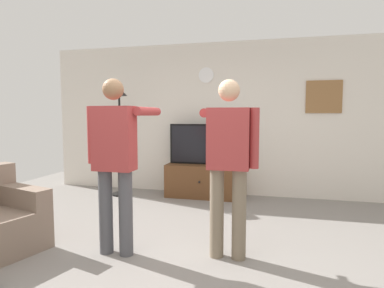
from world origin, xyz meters
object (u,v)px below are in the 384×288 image
(television, at_px, (203,144))
(person_standing_nearer_couch, at_px, (229,158))
(wall_clock, at_px, (206,75))
(tv_stand, at_px, (203,181))
(floor_lamp, at_px, (120,119))
(framed_picture, at_px, (324,97))
(person_standing_nearer_lamp, at_px, (115,156))

(television, height_order, person_standing_nearer_couch, person_standing_nearer_couch)
(person_standing_nearer_couch, bearing_deg, wall_clock, 106.17)
(tv_stand, bearing_deg, floor_lamp, -171.31)
(tv_stand, bearing_deg, framed_picture, 8.51)
(framed_picture, height_order, floor_lamp, framed_picture)
(tv_stand, distance_m, framed_picture, 2.46)
(framed_picture, bearing_deg, person_standing_nearer_lamp, -130.04)
(television, relative_size, wall_clock, 4.39)
(tv_stand, xyz_separation_m, person_standing_nearer_lamp, (-0.37, -2.49, 0.73))
(framed_picture, bearing_deg, television, -172.82)
(person_standing_nearer_lamp, xyz_separation_m, person_standing_nearer_couch, (1.12, 0.18, -0.01))
(wall_clock, distance_m, framed_picture, 2.01)
(television, relative_size, floor_lamp, 0.62)
(wall_clock, bearing_deg, television, -90.00)
(television, xyz_separation_m, person_standing_nearer_lamp, (-0.37, -2.54, 0.09))
(tv_stand, bearing_deg, person_standing_nearer_couch, -71.93)
(television, distance_m, floor_lamp, 1.53)
(television, bearing_deg, framed_picture, 7.18)
(person_standing_nearer_couch, bearing_deg, television, 107.74)
(floor_lamp, relative_size, person_standing_nearer_lamp, 1.06)
(wall_clock, height_order, floor_lamp, wall_clock)
(tv_stand, height_order, person_standing_nearer_couch, person_standing_nearer_couch)
(floor_lamp, bearing_deg, framed_picture, 8.58)
(framed_picture, xyz_separation_m, person_standing_nearer_lamp, (-2.34, -2.79, -0.71))
(television, distance_m, wall_clock, 1.24)
(framed_picture, bearing_deg, wall_clock, -179.85)
(framed_picture, relative_size, person_standing_nearer_couch, 0.32)
(tv_stand, distance_m, floor_lamp, 1.81)
(framed_picture, bearing_deg, tv_stand, -171.49)
(framed_picture, bearing_deg, floor_lamp, -171.42)
(tv_stand, relative_size, floor_lamp, 0.66)
(person_standing_nearer_lamp, bearing_deg, wall_clock, 82.46)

